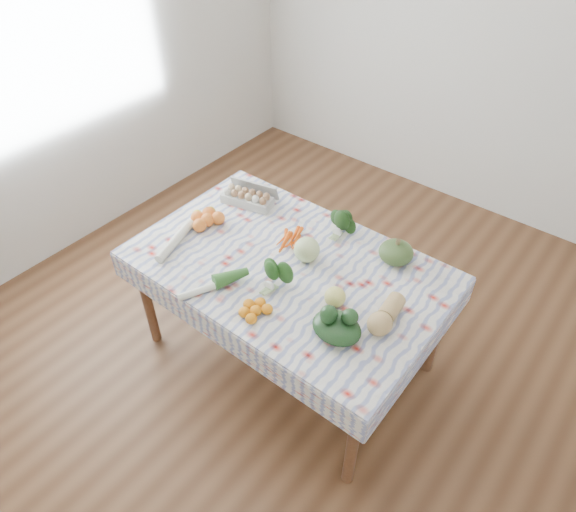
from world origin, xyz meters
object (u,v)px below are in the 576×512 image
Objects in this scene: cabbage at (307,250)px; grapefruit at (335,297)px; kabocha_squash at (396,252)px; egg_carton at (247,198)px; dining_table at (288,275)px; butternut_squash at (386,314)px.

cabbage is 1.33× the size of grapefruit.
egg_carton is at bearing -173.75° from kabocha_squash.
grapefruit is (0.31, -0.18, -0.02)m from cabbage.
cabbage is (0.05, 0.09, 0.15)m from dining_table.
egg_carton is 1.71× the size of kabocha_squash.
kabocha_squash is 1.33× the size of cabbage.
cabbage reaches higher than dining_table.
dining_table is at bearing -40.67° from egg_carton.
kabocha_squash reaches higher than dining_table.
egg_carton is 2.27× the size of cabbage.
cabbage reaches higher than butternut_squash.
cabbage is 0.36m from grapefruit.
dining_table is at bearing 171.95° from butternut_squash.
egg_carton is at bearing 163.00° from cabbage.
cabbage is at bearing 59.51° from dining_table.
butternut_squash is at bearing -12.47° from cabbage.
kabocha_squash is 0.73× the size of butternut_squash.
dining_table is at bearing -138.83° from kabocha_squash.
kabocha_squash reaches higher than grapefruit.
kabocha_squash reaches higher than egg_carton.
butternut_squash reaches higher than dining_table.
kabocha_squash reaches higher than butternut_squash.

